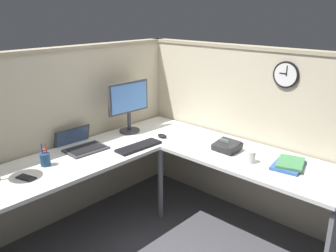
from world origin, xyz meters
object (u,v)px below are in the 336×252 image
(cell_phone, at_px, (26,178))
(book_stack, at_px, (289,164))
(keyboard, at_px, (139,146))
(pen_cup, at_px, (45,159))
(computer_mouse, at_px, (162,136))
(monitor, at_px, (129,103))
(office_phone, at_px, (228,147))
(wall_clock, at_px, (286,75))
(coffee_mug, at_px, (250,157))
(laptop, at_px, (80,145))

(cell_phone, height_order, book_stack, book_stack)
(keyboard, bearing_deg, pen_cup, 162.98)
(computer_mouse, xyz_separation_m, pen_cup, (-1.07, 0.23, 0.04))
(monitor, xyz_separation_m, book_stack, (0.29, -1.52, -0.27))
(keyboard, height_order, book_stack, book_stack)
(office_phone, bearing_deg, cell_phone, 151.37)
(monitor, bearing_deg, wall_clock, -65.14)
(coffee_mug, xyz_separation_m, wall_clock, (0.44, -0.03, 0.60))
(keyboard, xyz_separation_m, coffee_mug, (0.38, -0.88, 0.04))
(computer_mouse, height_order, coffee_mug, coffee_mug)
(monitor, bearing_deg, pen_cup, -173.08)
(monitor, xyz_separation_m, laptop, (-0.57, 0.01, -0.27))
(keyboard, bearing_deg, coffee_mug, -64.07)
(pen_cup, distance_m, book_stack, 1.88)
(monitor, distance_m, laptop, 0.63)
(keyboard, distance_m, computer_mouse, 0.33)
(pen_cup, distance_m, wall_clock, 2.04)
(monitor, height_order, keyboard, monitor)
(laptop, xyz_separation_m, computer_mouse, (0.67, -0.36, -0.01))
(keyboard, bearing_deg, office_phone, -50.40)
(keyboard, relative_size, pen_cup, 2.39)
(computer_mouse, height_order, cell_phone, computer_mouse)
(keyboard, relative_size, wall_clock, 1.95)
(laptop, distance_m, cell_phone, 0.65)
(book_stack, bearing_deg, laptop, 119.22)
(keyboard, xyz_separation_m, book_stack, (0.52, -1.14, 0.01))
(wall_clock, bearing_deg, monitor, 114.86)
(office_phone, bearing_deg, book_stack, -84.69)
(pen_cup, relative_size, wall_clock, 0.82)
(laptop, bearing_deg, coffee_mug, -60.22)
(cell_phone, distance_m, office_phone, 1.61)
(keyboard, xyz_separation_m, office_phone, (0.47, -0.61, 0.03))
(coffee_mug, height_order, wall_clock, wall_clock)
(office_phone, bearing_deg, keyboard, 127.31)
(keyboard, height_order, office_phone, office_phone)
(computer_mouse, relative_size, wall_clock, 0.47)
(pen_cup, xyz_separation_m, wall_clock, (1.57, -1.16, 0.59))
(laptop, height_order, coffee_mug, laptop)
(laptop, bearing_deg, pen_cup, -162.06)
(pen_cup, bearing_deg, book_stack, -48.10)
(laptop, xyz_separation_m, book_stack, (0.86, -1.53, -0.00))
(book_stack, bearing_deg, wall_clock, 37.60)
(laptop, relative_size, keyboard, 0.92)
(computer_mouse, bearing_deg, wall_clock, -61.84)
(cell_phone, height_order, coffee_mug, coffee_mug)
(cell_phone, relative_size, coffee_mug, 1.50)
(office_phone, bearing_deg, coffee_mug, -106.91)
(laptop, relative_size, cell_phone, 2.76)
(computer_mouse, bearing_deg, book_stack, -80.73)
(computer_mouse, bearing_deg, laptop, 151.33)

